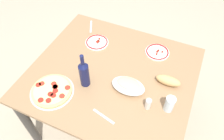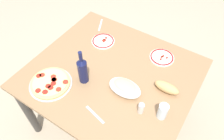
{
  "view_description": "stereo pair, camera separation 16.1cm",
  "coord_description": "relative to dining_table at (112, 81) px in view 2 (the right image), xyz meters",
  "views": [
    {
      "loc": [
        0.42,
        -0.95,
        1.99
      ],
      "look_at": [
        0.0,
        0.0,
        0.76
      ],
      "focal_mm": 34.63,
      "sensor_mm": 36.0,
      "label": 1
    },
    {
      "loc": [
        0.57,
        -0.87,
        1.99
      ],
      "look_at": [
        0.0,
        0.0,
        0.76
      ],
      "focal_mm": 34.63,
      "sensor_mm": 36.0,
      "label": 2
    }
  ],
  "objects": [
    {
      "name": "ground_plane",
      "position": [
        0.0,
        0.0,
        -0.62
      ],
      "size": [
        8.0,
        8.0,
        0.0
      ],
      "primitive_type": "plane",
      "color": "tan",
      "rests_on": "ground"
    },
    {
      "name": "dining_table",
      "position": [
        0.0,
        0.0,
        0.0
      ],
      "size": [
        1.21,
        1.09,
        0.73
      ],
      "color": "#93704C",
      "rests_on": "ground"
    },
    {
      "name": "pepperoni_pizza",
      "position": [
        -0.31,
        -0.33,
        0.12
      ],
      "size": [
        0.31,
        0.31,
        0.03
      ],
      "color": "#B7B7BC",
      "rests_on": "dining_table"
    },
    {
      "name": "baked_pasta_dish",
      "position": [
        0.16,
        -0.09,
        0.15
      ],
      "size": [
        0.24,
        0.15,
        0.08
      ],
      "color": "white",
      "rests_on": "dining_table"
    },
    {
      "name": "wine_bottle",
      "position": [
        -0.13,
        -0.17,
        0.22
      ],
      "size": [
        0.07,
        0.07,
        0.29
      ],
      "color": "#141942",
      "rests_on": "dining_table"
    },
    {
      "name": "water_glass",
      "position": [
        0.46,
        -0.13,
        0.17
      ],
      "size": [
        0.06,
        0.06,
        0.12
      ],
      "primitive_type": "cylinder",
      "color": "silver",
      "rests_on": "dining_table"
    },
    {
      "name": "side_plate_near",
      "position": [
        -0.25,
        0.25,
        0.12
      ],
      "size": [
        0.2,
        0.2,
        0.02
      ],
      "color": "white",
      "rests_on": "dining_table"
    },
    {
      "name": "side_plate_far",
      "position": [
        0.25,
        0.34,
        0.12
      ],
      "size": [
        0.2,
        0.2,
        0.02
      ],
      "color": "white",
      "rests_on": "dining_table"
    },
    {
      "name": "bread_loaf",
      "position": [
        0.41,
        0.07,
        0.14
      ],
      "size": [
        0.18,
        0.08,
        0.07
      ],
      "primitive_type": "ellipsoid",
      "color": "tan",
      "rests_on": "dining_table"
    },
    {
      "name": "spice_shaker",
      "position": [
        0.34,
        -0.18,
        0.15
      ],
      "size": [
        0.04,
        0.04,
        0.09
      ],
      "color": "silver",
      "rests_on": "dining_table"
    },
    {
      "name": "fork_left",
      "position": [
        0.1,
        -0.36,
        0.11
      ],
      "size": [
        0.17,
        0.05,
        0.0
      ],
      "primitive_type": "cube",
      "rotation": [
        0.0,
        0.0,
        2.91
      ],
      "color": "#B7B7BC",
      "rests_on": "dining_table"
    },
    {
      "name": "fork_right",
      "position": [
        -0.4,
        0.42,
        0.11
      ],
      "size": [
        0.09,
        0.16,
        0.0
      ],
      "primitive_type": "cube",
      "rotation": [
        0.0,
        0.0,
        2.01
      ],
      "color": "#B7B7BC",
      "rests_on": "dining_table"
    }
  ]
}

